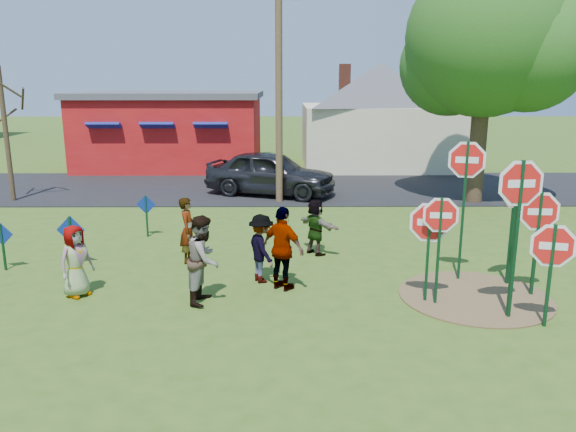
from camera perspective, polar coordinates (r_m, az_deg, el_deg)
name	(u,v)px	position (r m, az deg, el deg)	size (l,w,h in m)	color
ground	(266,281)	(13.02, -2.27, -6.65)	(120.00, 120.00, 0.00)	#365518
road	(274,187)	(24.13, -1.41, 2.92)	(120.00, 7.50, 0.04)	black
dirt_patch	(475,297)	(12.74, 18.45, -7.77)	(3.20, 3.20, 0.03)	brown
red_building	(173,129)	(30.88, -11.59, 8.65)	(9.40, 7.69, 3.90)	#A31012
cream_house	(380,111)	(30.66, 9.29, 10.51)	(9.40, 9.40, 6.50)	beige
stop_sign_a	(429,231)	(11.77, 14.15, -1.45)	(1.07, 0.34, 2.26)	#0F3A1E
stop_sign_b	(466,175)	(13.11, 17.61, 3.99)	(1.09, 0.30, 3.36)	#0F3A1E
stop_sign_c	(519,203)	(11.28, 22.42, 1.25)	(1.19, 0.13, 3.25)	#0F3A1E
stop_sign_d	(515,201)	(13.26, 22.02, 1.39)	(0.90, 0.53, 2.67)	#0F3A1E
stop_sign_e	(552,254)	(11.35, 25.26, -3.48)	(1.07, 0.31, 2.13)	#0F3A1E
stop_sign_f	(539,219)	(12.81, 24.13, -0.26)	(1.13, 0.10, 2.42)	#0F3A1E
stop_sign_g	(440,226)	(11.64, 15.18, -1.02)	(0.98, 0.11, 2.38)	#0F3A1E
blue_diamond_b	(2,241)	(15.19, -27.02, -2.27)	(0.56, 0.05, 1.18)	#0F3A1E
blue_diamond_c	(71,235)	(14.87, -21.16, -1.84)	(0.72, 0.08, 1.28)	#0F3A1E
blue_diamond_d	(146,211)	(16.95, -14.19, 0.51)	(0.57, 0.06, 1.26)	#0F3A1E
person_a	(76,261)	(12.75, -20.76, -4.30)	(0.76, 0.50, 1.56)	navy
person_b	(188,230)	(14.34, -10.14, -1.42)	(0.61, 0.40, 1.67)	#26736F
person_c	(204,259)	(11.71, -8.55, -4.36)	(0.90, 0.70, 1.85)	#8B5E3F
person_d	(261,248)	(12.77, -2.72, -3.32)	(1.02, 0.59, 1.58)	#313136
person_e	(283,249)	(12.24, -0.52, -3.35)	(1.10, 0.46, 1.87)	#472958
person_f	(316,227)	(14.81, 2.82, -1.11)	(1.38, 0.44, 1.49)	#1F4F30
suv	(271,173)	(22.37, -1.79, 4.40)	(2.07, 5.15, 1.76)	#29292E
utility_pole	(279,84)	(20.81, -0.93, 13.26)	(2.03, 0.26, 8.30)	#4C3823
leafy_tree	(490,46)	(22.04, 19.81, 15.97)	(6.23, 5.68, 8.85)	#382819
bare_tree_west	(4,115)	(23.49, -26.91, 9.14)	(1.80, 1.80, 5.03)	#382819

